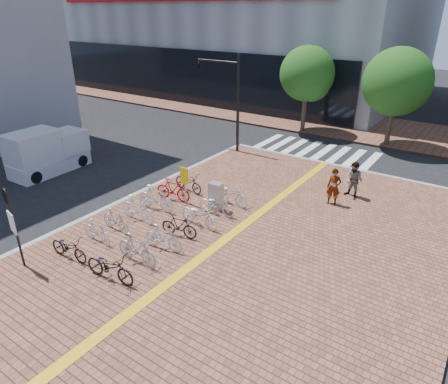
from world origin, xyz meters
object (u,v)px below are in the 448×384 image
Objects in this scene: bike_12 at (217,205)px; box_truck at (47,152)px; bike_6 at (188,182)px; bike_1 at (97,231)px; bike_2 at (115,220)px; pedestrian_a at (334,187)px; traffic_light_pole at (219,83)px; bike_5 at (173,190)px; bike_3 at (137,209)px; bike_7 at (110,267)px; bike_9 at (163,238)px; bike_10 at (179,226)px; pedestrian_b at (354,180)px; bike_13 at (230,193)px; bike_0 at (69,248)px; yellow_sign at (184,179)px; bike_8 at (137,249)px; notice_sign at (12,218)px; bike_11 at (199,215)px; utility_box at (216,196)px; bike_4 at (155,198)px.

box_truck is at bearing 90.40° from bike_12.
bike_6 is 8.53m from box_truck.
bike_2 reaches higher than bike_1.
traffic_light_pole is (-9.01, 3.80, 3.20)m from pedestrian_a.
pedestrian_a is (6.26, 3.85, 0.32)m from bike_5.
bike_3 is (0.11, 1.10, 0.09)m from bike_2.
pedestrian_a reaches higher than bike_2.
traffic_light_pole reaches higher than bike_7.
bike_5 is 0.30× the size of traffic_light_pole.
bike_9 is 1.05m from bike_10.
bike_7 is 11.74m from pedestrian_b.
pedestrian_b is at bearing -41.37° from bike_3.
bike_5 reaches higher than bike_13.
bike_2 is 0.78× the size of bike_13.
bike_0 is at bearing -77.85° from traffic_light_pole.
traffic_light_pole is at bearing 141.65° from pedestrian_a.
bike_13 is at bearing 33.94° from yellow_sign.
bike_2 is 2.61m from bike_8.
bike_0 is 0.96× the size of bike_6.
bike_5 is 1.04× the size of pedestrian_a.
bike_0 is 3.34m from bike_9.
bike_5 is 0.59× the size of notice_sign.
bike_8 is 3.34m from bike_11.
bike_13 is at bearing -22.09° from bike_0.
traffic_light_pole reaches higher than pedestrian_b.
bike_12 is 1.05× the size of pedestrian_a.
utility_box is at bearing -6.57° from bike_10.
yellow_sign is at bearing 9.00° from bike_7.
bike_7 is 1.25× the size of bike_10.
bike_9 is 0.96× the size of pedestrian_b.
bike_10 is 0.88× the size of yellow_sign.
bike_10 is 3.54m from bike_13.
bike_13 reaches higher than bike_9.
bike_6 is 6.25m from bike_8.
utility_box reaches higher than bike_13.
notice_sign is at bearing 149.95° from bike_12.
yellow_sign is 0.42× the size of box_truck.
pedestrian_a is (3.89, 2.66, 0.33)m from bike_13.
bike_7 reaches higher than bike_12.
bike_4 is 2.62m from bike_10.
bike_2 is at bearing 6.34° from bike_1.
yellow_sign is (-1.81, 3.44, 0.73)m from bike_9.
bike_8 is at bearing -130.61° from pedestrian_a.
bike_8 is 1.04× the size of yellow_sign.
bike_6 is at bearing 3.12° from bike_3.
notice_sign reaches higher than bike_5.
bike_2 is at bearing 0.03° from bike_0.
box_truck reaches higher than utility_box.
bike_8 is (0.01, 1.20, 0.04)m from bike_7.
bike_6 is at bearing 22.72° from bike_8.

